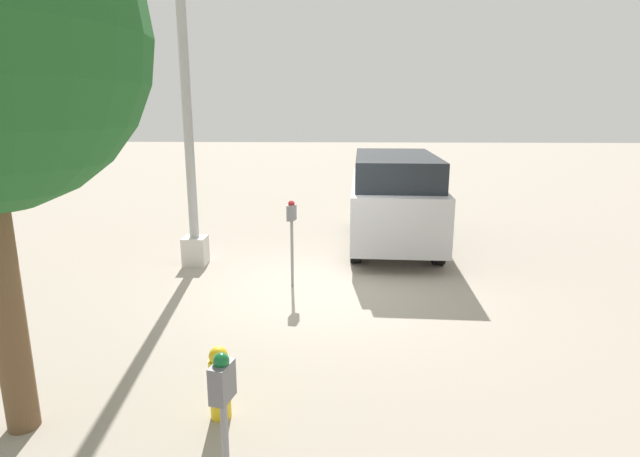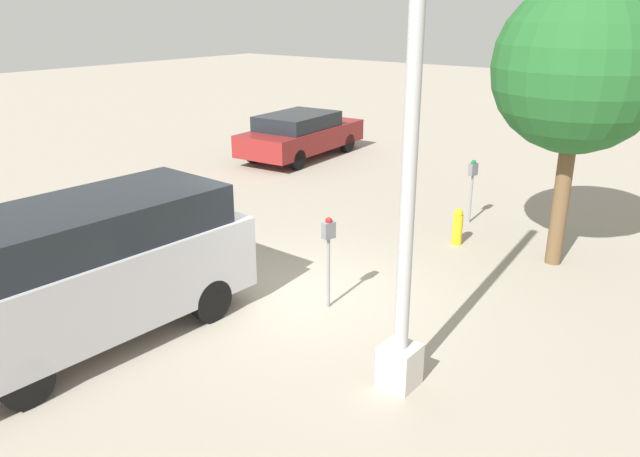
{
  "view_description": "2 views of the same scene",
  "coord_description": "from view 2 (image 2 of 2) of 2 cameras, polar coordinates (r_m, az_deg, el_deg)",
  "views": [
    {
      "loc": [
        -8.0,
        -0.25,
        2.95
      ],
      "look_at": [
        0.18,
        0.06,
        1.01
      ],
      "focal_mm": 28.0,
      "sensor_mm": 36.0,
      "label": 1
    },
    {
      "loc": [
        7.22,
        5.9,
        4.5
      ],
      "look_at": [
        0.15,
        0.4,
        1.3
      ],
      "focal_mm": 35.0,
      "sensor_mm": 36.0,
      "label": 2
    }
  ],
  "objects": [
    {
      "name": "parking_meter_far",
      "position": [
        13.85,
        13.77,
        4.62
      ],
      "size": [
        0.22,
        0.15,
        1.41
      ],
      "rotation": [
        0.0,
        0.0,
        -0.24
      ],
      "color": "gray",
      "rests_on": "ground"
    },
    {
      "name": "fire_hydrant",
      "position": [
        12.68,
        12.46,
        0.18
      ],
      "size": [
        0.2,
        0.2,
        0.75
      ],
      "color": "gold",
      "rests_on": "ground"
    },
    {
      "name": "parking_meter_near",
      "position": [
        9.54,
        0.79,
        -1.2
      ],
      "size": [
        0.22,
        0.15,
        1.5
      ],
      "rotation": [
        0.0,
        0.0,
        -0.24
      ],
      "color": "gray",
      "rests_on": "ground"
    },
    {
      "name": "street_tree",
      "position": [
        11.6,
        22.58,
        13.37
      ],
      "size": [
        2.9,
        2.9,
        4.99
      ],
      "color": "brown",
      "rests_on": "ground"
    },
    {
      "name": "ground_plane",
      "position": [
        10.35,
        -1.23,
        -6.12
      ],
      "size": [
        80.0,
        80.0,
        0.0
      ],
      "primitive_type": "plane",
      "color": "gray"
    },
    {
      "name": "parked_van",
      "position": [
        9.2,
        -20.13,
        -3.31
      ],
      "size": [
        4.64,
        2.02,
        2.03
      ],
      "rotation": [
        0.0,
        0.0,
        -0.04
      ],
      "color": "#B2B2B7",
      "rests_on": "ground"
    },
    {
      "name": "car_distant",
      "position": [
        19.66,
        -1.77,
        8.64
      ],
      "size": [
        4.67,
        2.19,
        1.4
      ],
      "rotation": [
        0.0,
        0.0,
        3.22
      ],
      "color": "maroon",
      "rests_on": "ground"
    },
    {
      "name": "lamp_post",
      "position": [
        7.21,
        7.92,
        0.45
      ],
      "size": [
        0.44,
        0.44,
        6.1
      ],
      "color": "beige",
      "rests_on": "ground"
    }
  ]
}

